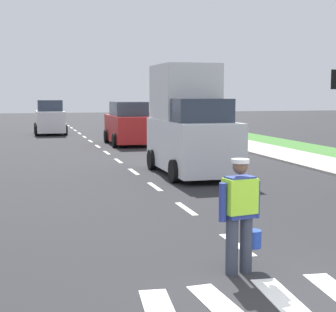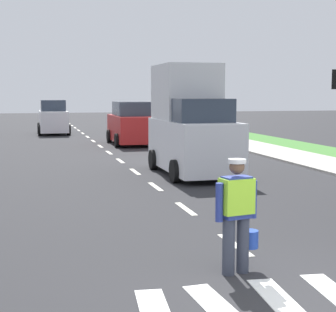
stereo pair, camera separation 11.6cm
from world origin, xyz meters
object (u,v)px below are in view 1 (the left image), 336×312
(delivery_truck, at_px, (190,124))
(car_outgoing_far, at_px, (128,125))
(road_worker, at_px, (241,210))
(car_oncoming_third, at_px, (50,118))

(delivery_truck, distance_m, car_outgoing_far, 10.44)
(delivery_truck, height_order, car_outgoing_far, delivery_truck)
(road_worker, distance_m, delivery_truck, 9.82)
(road_worker, xyz_separation_m, car_outgoing_far, (2.17, 19.97, 0.09))
(road_worker, bearing_deg, delivery_truck, 76.99)
(car_oncoming_third, bearing_deg, car_outgoing_far, -67.01)
(road_worker, height_order, car_oncoming_third, car_oncoming_third)
(delivery_truck, xyz_separation_m, car_outgoing_far, (-0.04, 10.42, -0.59))
(car_outgoing_far, bearing_deg, delivery_truck, -89.81)
(road_worker, bearing_deg, car_outgoing_far, 83.80)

